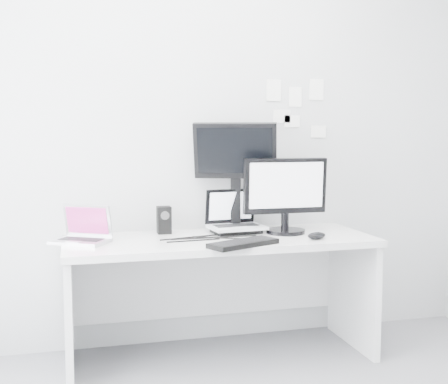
{
  "coord_description": "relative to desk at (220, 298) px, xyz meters",
  "views": [
    {
      "loc": [
        -0.83,
        -2.03,
        1.33
      ],
      "look_at": [
        0.02,
        1.23,
        1.0
      ],
      "focal_mm": 46.71,
      "sensor_mm": 36.0,
      "label": 1
    }
  ],
  "objects": [
    {
      "name": "wall_note_5",
      "position": [
        0.77,
        0.34,
        0.99
      ],
      "size": [
        0.11,
        0.0,
        0.08
      ],
      "primitive_type": "cube",
      "color": "white",
      "rests_on": "back_wall"
    },
    {
      "name": "keyboard",
      "position": [
        0.06,
        -0.29,
        0.38
      ],
      "size": [
        0.43,
        0.3,
        0.03
      ],
      "primitive_type": "cube",
      "rotation": [
        0.0,
        0.0,
        0.43
      ],
      "color": "black",
      "rests_on": "desk"
    },
    {
      "name": "rear_monitor",
      "position": [
        0.15,
        0.2,
        0.71
      ],
      "size": [
        0.54,
        0.36,
        0.7
      ],
      "primitive_type": "cube",
      "rotation": [
        0.0,
        0.0,
        -0.37
      ],
      "color": "black",
      "rests_on": "desk"
    },
    {
      "name": "desk",
      "position": [
        0.0,
        0.0,
        0.0
      ],
      "size": [
        1.8,
        0.7,
        0.73
      ],
      "primitive_type": "cube",
      "color": "silver",
      "rests_on": "ground"
    },
    {
      "name": "macbook",
      "position": [
        -0.8,
        0.02,
        0.48
      ],
      "size": [
        0.37,
        0.34,
        0.22
      ],
      "primitive_type": "cube",
      "rotation": [
        0.0,
        0.0,
        -0.55
      ],
      "color": "silver",
      "rests_on": "desk"
    },
    {
      "name": "samsung_monitor",
      "position": [
        0.43,
        0.04,
        0.6
      ],
      "size": [
        0.52,
        0.24,
        0.48
      ],
      "primitive_type": "cube",
      "rotation": [
        0.0,
        0.0,
        -0.0
      ],
      "color": "black",
      "rests_on": "desk"
    },
    {
      "name": "dell_laptop",
      "position": [
        0.14,
        0.12,
        0.5
      ],
      "size": [
        0.35,
        0.29,
        0.27
      ],
      "primitive_type": "cube",
      "rotation": [
        0.0,
        0.0,
        0.1
      ],
      "color": "silver",
      "rests_on": "desk"
    },
    {
      "name": "wall_note_1",
      "position": [
        0.6,
        0.34,
        1.22
      ],
      "size": [
        0.09,
        0.0,
        0.13
      ],
      "primitive_type": "cube",
      "color": "white",
      "rests_on": "back_wall"
    },
    {
      "name": "wall_note_4",
      "position": [
        0.51,
        0.34,
        1.09
      ],
      "size": [
        0.12,
        0.0,
        0.08
      ],
      "primitive_type": "cube",
      "color": "white",
      "rests_on": "back_wall"
    },
    {
      "name": "back_wall",
      "position": [
        0.0,
        0.35,
        0.99
      ],
      "size": [
        3.6,
        0.0,
        3.6
      ],
      "primitive_type": "plane",
      "rotation": [
        1.57,
        0.0,
        0.0
      ],
      "color": "#B9BCBE",
      "rests_on": "ground"
    },
    {
      "name": "speaker",
      "position": [
        -0.3,
        0.22,
        0.45
      ],
      "size": [
        0.1,
        0.1,
        0.17
      ],
      "primitive_type": "cube",
      "rotation": [
        0.0,
        0.0,
        0.23
      ],
      "color": "black",
      "rests_on": "desk"
    },
    {
      "name": "wall_note_2",
      "position": [
        0.75,
        0.34,
        1.26
      ],
      "size": [
        0.1,
        0.0,
        0.14
      ],
      "primitive_type": "cube",
      "color": "white",
      "rests_on": "back_wall"
    },
    {
      "name": "wall_note_0",
      "position": [
        0.45,
        0.34,
        1.26
      ],
      "size": [
        0.1,
        0.0,
        0.14
      ],
      "primitive_type": "cube",
      "color": "white",
      "rests_on": "back_wall"
    },
    {
      "name": "wall_note_3",
      "position": [
        0.58,
        0.34,
        1.05
      ],
      "size": [
        0.11,
        0.0,
        0.08
      ],
      "primitive_type": "cube",
      "color": "white",
      "rests_on": "back_wall"
    },
    {
      "name": "mouse",
      "position": [
        0.53,
        -0.2,
        0.39
      ],
      "size": [
        0.15,
        0.13,
        0.04
      ],
      "primitive_type": "ellipsoid",
      "rotation": [
        0.0,
        0.0,
        0.43
      ],
      "color": "black",
      "rests_on": "desk"
    }
  ]
}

